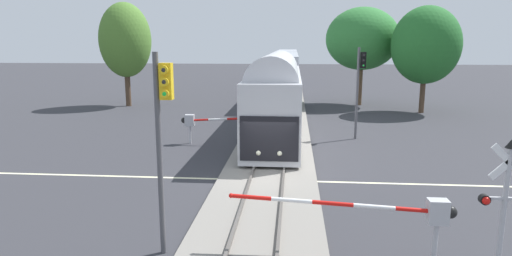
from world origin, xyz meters
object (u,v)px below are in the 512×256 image
object	(u,v)px
crossing_gate_near	(409,211)
crossing_signal_mast	(506,195)
commuter_train	(284,74)
traffic_signal_median	(162,123)
oak_far_right	(426,45)
pine_left_background	(125,40)
crossing_gate_far	(202,121)
elm_centre_background	(362,39)
traffic_signal_far_side	(360,78)

from	to	relation	value
crossing_gate_near	crossing_signal_mast	world-z (taller)	crossing_signal_mast
commuter_train	traffic_signal_median	size ratio (longest dim) A/B	10.17
oak_far_right	crossing_gate_near	bearing A→B (deg)	-106.25
crossing_gate_near	pine_left_background	xyz separation A→B (m)	(-19.42, 29.41, 4.90)
pine_left_background	crossing_gate_far	bearing A→B (deg)	-55.71
oak_far_right	elm_centre_background	world-z (taller)	elm_centre_background
traffic_signal_far_side	elm_centre_background	world-z (taller)	elm_centre_background
crossing_signal_mast	crossing_gate_far	xyz separation A→B (m)	(-10.98, 14.69, -0.85)
crossing_gate_near	traffic_signal_far_side	bearing A→B (deg)	86.96
oak_far_right	crossing_signal_mast	bearing A→B (deg)	-101.68
crossing_signal_mast	traffic_signal_far_side	xyz separation A→B (m)	(-1.31, 16.90, 1.62)
oak_far_right	elm_centre_background	xyz separation A→B (m)	(-4.77, 4.45, 0.58)
crossing_signal_mast	traffic_signal_far_side	bearing A→B (deg)	94.43
commuter_train	crossing_signal_mast	size ratio (longest dim) A/B	16.01
traffic_signal_median	pine_left_background	bearing A→B (deg)	112.82
elm_centre_background	crossing_gate_near	bearing A→B (deg)	-95.83
oak_far_right	crossing_gate_far	bearing A→B (deg)	-140.87
crossing_signal_mast	elm_centre_background	size ratio (longest dim) A/B	0.39
commuter_train	crossing_gate_near	bearing A→B (deg)	-83.01
commuter_train	elm_centre_background	size ratio (longest dim) A/B	6.29
commuter_train	traffic_signal_median	world-z (taller)	traffic_signal_median
crossing_gate_far	elm_centre_background	xyz separation A→B (m)	(12.08, 18.16, 5.05)
crossing_gate_near	traffic_signal_far_side	size ratio (longest dim) A/B	1.10
pine_left_background	traffic_signal_median	bearing A→B (deg)	-67.18
crossing_signal_mast	elm_centre_background	xyz separation A→B (m)	(1.10, 32.86, 4.19)
crossing_signal_mast	oak_far_right	xyz separation A→B (m)	(5.88, 28.41, 3.61)
traffic_signal_median	elm_centre_background	xyz separation A→B (m)	(10.19, 32.30, 2.55)
traffic_signal_far_side	elm_centre_background	distance (m)	16.34
oak_far_right	commuter_train	bearing A→B (deg)	146.33
elm_centre_background	crossing_signal_mast	bearing A→B (deg)	-91.93
pine_left_background	elm_centre_background	distance (m)	22.84
traffic_signal_median	oak_far_right	world-z (taller)	oak_far_right
traffic_signal_median	pine_left_background	size ratio (longest dim) A/B	0.59
crossing_gate_near	crossing_signal_mast	xyz separation A→B (m)	(2.16, -0.83, 0.85)
commuter_train	crossing_signal_mast	distance (m)	37.28
crossing_signal_mast	crossing_gate_far	world-z (taller)	crossing_signal_mast
commuter_train	crossing_signal_mast	bearing A→B (deg)	-79.86
crossing_gate_near	commuter_train	bearing A→B (deg)	96.99
traffic_signal_far_side	elm_centre_background	bearing A→B (deg)	81.40
commuter_train	pine_left_background	xyz separation A→B (m)	(-15.02, -6.45, 3.59)
traffic_signal_median	crossing_gate_far	bearing A→B (deg)	97.62
commuter_train	crossing_gate_far	world-z (taller)	commuter_train
traffic_signal_far_side	commuter_train	bearing A→B (deg)	104.86
crossing_gate_far	oak_far_right	size ratio (longest dim) A/B	0.69
commuter_train	traffic_signal_far_side	xyz separation A→B (m)	(5.25, -19.79, 1.17)
traffic_signal_median	crossing_gate_near	bearing A→B (deg)	2.32
traffic_signal_median	elm_centre_background	distance (m)	33.97
crossing_signal_mast	crossing_gate_near	bearing A→B (deg)	158.90
crossing_gate_near	traffic_signal_far_side	distance (m)	16.28
commuter_train	traffic_signal_far_side	size ratio (longest dim) A/B	10.23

